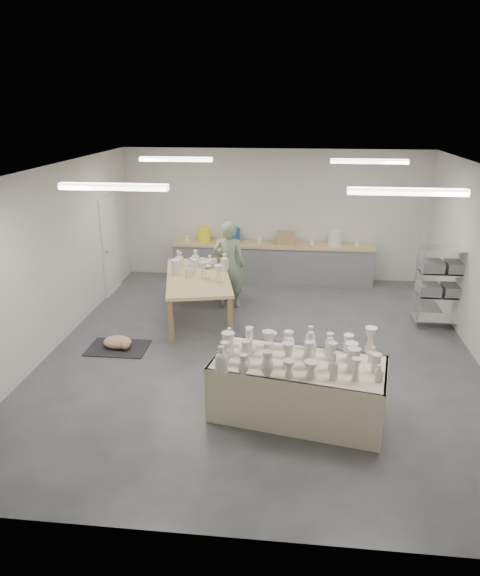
# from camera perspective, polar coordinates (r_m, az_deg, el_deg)

# --- Properties ---
(room) EXTENTS (8.00, 8.02, 3.00)m
(room) POSITION_cam_1_polar(r_m,az_deg,el_deg) (8.11, 1.85, 6.45)
(room) COLOR #424449
(room) RESTS_ON ground
(back_counter) EXTENTS (4.60, 0.60, 1.24)m
(back_counter) POSITION_cam_1_polar(r_m,az_deg,el_deg) (11.98, 3.56, 3.02)
(back_counter) COLOR tan
(back_counter) RESTS_ON ground
(wire_shelf) EXTENTS (0.88, 0.48, 1.80)m
(wire_shelf) POSITION_cam_1_polar(r_m,az_deg,el_deg) (10.04, 21.56, 0.91)
(wire_shelf) COLOR silver
(wire_shelf) RESTS_ON ground
(drying_table) EXTENTS (2.38, 1.46, 1.15)m
(drying_table) POSITION_cam_1_polar(r_m,az_deg,el_deg) (6.89, 6.36, -10.69)
(drying_table) COLOR olive
(drying_table) RESTS_ON ground
(work_table) EXTENTS (1.64, 2.51, 1.25)m
(work_table) POSITION_cam_1_polar(r_m,az_deg,el_deg) (9.86, -4.39, 1.70)
(work_table) COLOR tan
(work_table) RESTS_ON ground
(rug) EXTENTS (1.00, 0.70, 0.02)m
(rug) POSITION_cam_1_polar(r_m,az_deg,el_deg) (9.03, -13.39, -6.48)
(rug) COLOR black
(rug) RESTS_ON ground
(cat) EXTENTS (0.51, 0.38, 0.21)m
(cat) POSITION_cam_1_polar(r_m,az_deg,el_deg) (8.96, -13.34, -5.88)
(cat) COLOR white
(cat) RESTS_ON rug
(potter) EXTENTS (0.67, 0.47, 1.78)m
(potter) POSITION_cam_1_polar(r_m,az_deg,el_deg) (10.29, -1.25, 2.61)
(potter) COLOR gray
(potter) RESTS_ON ground
(red_stool) EXTENTS (0.49, 0.49, 0.36)m
(red_stool) POSITION_cam_1_polar(r_m,az_deg,el_deg) (10.73, -1.04, 0.12)
(red_stool) COLOR red
(red_stool) RESTS_ON ground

